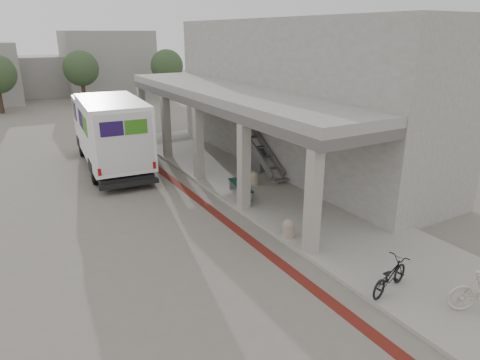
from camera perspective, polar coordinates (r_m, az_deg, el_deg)
ground at (r=15.10m, az=-5.46°, el=-6.13°), size 120.00×120.00×0.00m
bike_lane_stripe at (r=17.15m, az=-5.23°, el=-2.92°), size 0.35×40.00×0.01m
sidewalk at (r=16.96m, az=6.90°, el=-3.04°), size 4.40×28.00×0.12m
transit_building at (r=21.23m, az=6.17°, el=10.88°), size 7.60×17.00×7.00m
distant_backdrop at (r=48.59m, az=-27.41°, el=12.74°), size 28.00×10.00×6.50m
tree_mid at (r=43.27m, az=-20.44°, el=13.75°), size 3.20×3.20×4.80m
tree_right at (r=44.42m, az=-9.72°, el=14.75°), size 3.20×3.20×4.80m
fedex_truck at (r=21.90m, az=-16.96°, el=6.33°), size 3.17×8.40×3.51m
bench at (r=17.34m, az=0.07°, el=-1.03°), size 0.71×1.94×0.45m
bollard_near at (r=14.03m, az=6.50°, el=-6.32°), size 0.41×0.41×0.61m
bollard_far at (r=18.53m, az=1.87°, el=0.24°), size 0.40×0.40×0.60m
utility_cabinet at (r=20.35m, az=2.64°, el=2.69°), size 0.58×0.71×1.08m
bicycle_black at (r=11.80m, az=19.33°, el=-11.98°), size 1.71×0.95×0.85m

